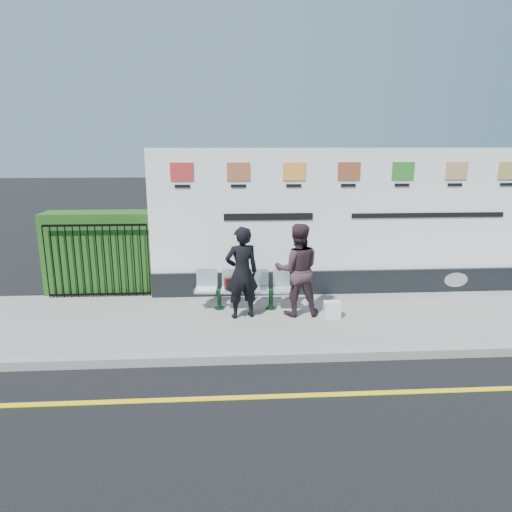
{
  "coord_description": "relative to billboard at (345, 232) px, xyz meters",
  "views": [
    {
      "loc": [
        -1.92,
        -5.29,
        3.21
      ],
      "look_at": [
        -1.43,
        2.59,
        1.25
      ],
      "focal_mm": 32.0,
      "sensor_mm": 36.0,
      "label": 1
    }
  ],
  "objects": [
    {
      "name": "handbag_brown",
      "position": [
        -2.36,
        -0.87,
        -0.79
      ],
      "size": [
        0.3,
        0.2,
        0.22
      ],
      "primitive_type": "cube",
      "rotation": [
        0.0,
        0.0,
        0.34
      ],
      "color": "black",
      "rests_on": "bench"
    },
    {
      "name": "woman_right",
      "position": [
        -1.17,
        -1.23,
        -0.45
      ],
      "size": [
        0.84,
        0.66,
        1.71
      ],
      "primitive_type": "imported",
      "rotation": [
        0.0,
        0.0,
        3.13
      ],
      "color": "#39252C",
      "rests_on": "pavement"
    },
    {
      "name": "hedge",
      "position": [
        -5.08,
        0.45,
        -0.45
      ],
      "size": [
        2.35,
        0.7,
        1.7
      ],
      "primitive_type": "cube",
      "color": "#225018",
      "rests_on": "pavement"
    },
    {
      "name": "woman_left",
      "position": [
        -2.18,
        -1.31,
        -0.46
      ],
      "size": [
        0.69,
        0.54,
        1.68
      ],
      "primitive_type": "imported",
      "rotation": [
        0.0,
        0.0,
        3.39
      ],
      "color": "black",
      "rests_on": "pavement"
    },
    {
      "name": "carrier_bag_white",
      "position": [
        -0.55,
        -1.44,
        -1.15
      ],
      "size": [
        0.3,
        0.18,
        0.3
      ],
      "primitive_type": "cube",
      "color": "silver",
      "rests_on": "pavement"
    },
    {
      "name": "yellow_line",
      "position": [
        -0.5,
        -3.85,
        -1.42
      ],
      "size": [
        14.0,
        0.1,
        0.01
      ],
      "primitive_type": "cube",
      "color": "yellow",
      "rests_on": "ground"
    },
    {
      "name": "bench",
      "position": [
        -2.11,
        -0.89,
        -1.1
      ],
      "size": [
        1.92,
        0.63,
        0.4
      ],
      "primitive_type": null,
      "rotation": [
        0.0,
        0.0,
        -0.07
      ],
      "color": "silver",
      "rests_on": "pavement"
    },
    {
      "name": "pavement",
      "position": [
        -0.5,
        -1.35,
        -1.36
      ],
      "size": [
        14.0,
        3.0,
        0.12
      ],
      "primitive_type": "cube",
      "color": "gray",
      "rests_on": "ground"
    },
    {
      "name": "ground",
      "position": [
        -0.5,
        -3.85,
        -1.42
      ],
      "size": [
        80.0,
        80.0,
        0.0
      ],
      "primitive_type": "plane",
      "color": "black"
    },
    {
      "name": "kerb",
      "position": [
        -0.5,
        -2.85,
        -1.35
      ],
      "size": [
        14.0,
        0.18,
        0.14
      ],
      "primitive_type": "cube",
      "color": "gray",
      "rests_on": "ground"
    },
    {
      "name": "billboard",
      "position": [
        0.0,
        0.0,
        0.0
      ],
      "size": [
        8.0,
        0.3,
        3.0
      ],
      "color": "black",
      "rests_on": "pavement"
    },
    {
      "name": "railing",
      "position": [
        -5.08,
        -0.0,
        -0.53
      ],
      "size": [
        2.05,
        0.06,
        1.54
      ],
      "primitive_type": null,
      "color": "black",
      "rests_on": "pavement"
    }
  ]
}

